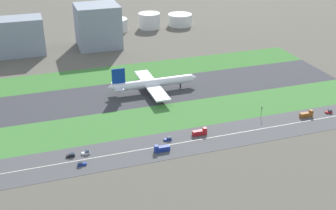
% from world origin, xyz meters
% --- Properties ---
extents(ground_plane, '(800.00, 800.00, 0.00)m').
position_xyz_m(ground_plane, '(0.00, 0.00, 0.00)').
color(ground_plane, '#5B564C').
extents(runway, '(280.00, 46.00, 0.10)m').
position_xyz_m(runway, '(0.00, 0.00, 0.05)').
color(runway, '#38383D').
rests_on(runway, ground_plane).
extents(grass_median_north, '(280.00, 36.00, 0.10)m').
position_xyz_m(grass_median_north, '(0.00, 41.00, 0.05)').
color(grass_median_north, '#3D7A33').
rests_on(grass_median_north, ground_plane).
extents(grass_median_south, '(280.00, 36.00, 0.10)m').
position_xyz_m(grass_median_south, '(0.00, -41.00, 0.05)').
color(grass_median_south, '#427F38').
rests_on(grass_median_south, ground_plane).
extents(highway, '(280.00, 28.00, 0.10)m').
position_xyz_m(highway, '(0.00, -73.00, 0.05)').
color(highway, '#4C4C4F').
rests_on(highway, ground_plane).
extents(highway_centerline, '(266.00, 0.50, 0.01)m').
position_xyz_m(highway_centerline, '(0.00, -73.00, 0.11)').
color(highway_centerline, silver).
rests_on(highway_centerline, highway).
extents(airliner, '(65.00, 56.00, 19.70)m').
position_xyz_m(airliner, '(1.67, 0.00, 6.23)').
color(airliner, white).
rests_on(airliner, runway).
extents(car_1, '(4.40, 1.80, 2.00)m').
position_xyz_m(car_1, '(-62.86, -68.00, 0.92)').
color(car_1, black).
rests_on(car_1, highway).
extents(car_3, '(4.40, 1.80, 2.00)m').
position_xyz_m(car_3, '(-54.91, -68.00, 0.92)').
color(car_3, silver).
rests_on(car_3, highway).
extents(car_5, '(4.40, 1.80, 2.00)m').
position_xyz_m(car_5, '(-9.18, -68.00, 0.92)').
color(car_5, navy).
rests_on(car_5, highway).
extents(truck_1, '(8.40, 2.50, 4.00)m').
position_xyz_m(truck_1, '(81.34, -68.00, 1.67)').
color(truck_1, brown).
rests_on(truck_1, highway).
extents(truck_0, '(8.40, 2.50, 4.00)m').
position_xyz_m(truck_0, '(-16.19, -78.00, 1.67)').
color(truck_0, navy).
rests_on(truck_0, highway).
extents(car_4, '(4.40, 1.80, 2.00)m').
position_xyz_m(car_4, '(-58.80, -78.00, 0.92)').
color(car_4, navy).
rests_on(car_4, highway).
extents(car_2, '(4.40, 1.80, 2.00)m').
position_xyz_m(car_2, '(98.02, -68.00, 0.92)').
color(car_2, '#B2191E').
rests_on(car_2, highway).
extents(truck_2, '(8.40, 2.50, 4.00)m').
position_xyz_m(truck_2, '(10.07, -68.00, 1.67)').
color(truck_2, '#B2191E').
rests_on(truck_2, highway).
extents(traffic_light, '(0.36, 0.50, 7.20)m').
position_xyz_m(traffic_light, '(54.07, -60.01, 4.29)').
color(traffic_light, '#4C4C51').
rests_on(traffic_light, highway).
extents(terminal_building, '(54.97, 25.52, 31.66)m').
position_xyz_m(terminal_building, '(-90.00, 114.00, 15.83)').
color(terminal_building, gray).
rests_on(terminal_building, ground_plane).
extents(hangar_building, '(37.89, 34.60, 38.14)m').
position_xyz_m(hangar_building, '(-14.85, 114.00, 19.07)').
color(hangar_building, gray).
rests_on(hangar_building, ground_plane).
extents(fuel_tank_west, '(25.80, 25.80, 12.68)m').
position_xyz_m(fuel_tank_west, '(9.76, 159.00, 6.34)').
color(fuel_tank_west, silver).
rests_on(fuel_tank_west, ground_plane).
extents(fuel_tank_centre, '(22.38, 22.38, 15.73)m').
position_xyz_m(fuel_tank_centre, '(46.26, 159.00, 7.87)').
color(fuel_tank_centre, silver).
rests_on(fuel_tank_centre, ground_plane).
extents(fuel_tank_east, '(25.30, 25.30, 12.08)m').
position_xyz_m(fuel_tank_east, '(80.23, 159.00, 6.04)').
color(fuel_tank_east, silver).
rests_on(fuel_tank_east, ground_plane).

